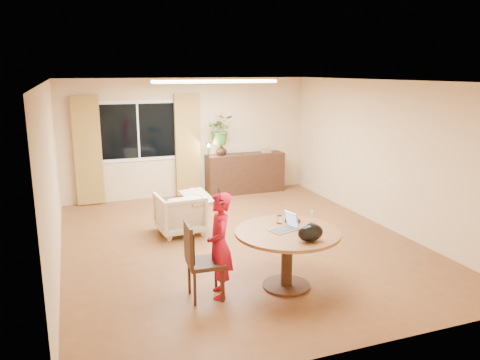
# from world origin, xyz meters

# --- Properties ---
(floor) EXTENTS (6.50, 6.50, 0.00)m
(floor) POSITION_xyz_m (0.00, 0.00, 0.00)
(floor) COLOR brown
(floor) RESTS_ON ground
(ceiling) EXTENTS (6.50, 6.50, 0.00)m
(ceiling) POSITION_xyz_m (0.00, 0.00, 2.60)
(ceiling) COLOR white
(ceiling) RESTS_ON wall_back
(wall_back) EXTENTS (5.50, 0.00, 5.50)m
(wall_back) POSITION_xyz_m (0.00, 3.25, 1.30)
(wall_back) COLOR #CDAE85
(wall_back) RESTS_ON floor
(wall_left) EXTENTS (0.00, 6.50, 6.50)m
(wall_left) POSITION_xyz_m (-2.75, 0.00, 1.30)
(wall_left) COLOR #CDAE85
(wall_left) RESTS_ON floor
(wall_right) EXTENTS (0.00, 6.50, 6.50)m
(wall_right) POSITION_xyz_m (2.75, 0.00, 1.30)
(wall_right) COLOR #CDAE85
(wall_right) RESTS_ON floor
(window) EXTENTS (1.70, 0.03, 1.30)m
(window) POSITION_xyz_m (-1.10, 3.23, 1.50)
(window) COLOR white
(window) RESTS_ON wall_back
(curtain_left) EXTENTS (0.55, 0.08, 2.25)m
(curtain_left) POSITION_xyz_m (-2.15, 3.15, 1.15)
(curtain_left) COLOR brown
(curtain_left) RESTS_ON wall_back
(curtain_right) EXTENTS (0.55, 0.08, 2.25)m
(curtain_right) POSITION_xyz_m (-0.05, 3.15, 1.15)
(curtain_right) COLOR brown
(curtain_right) RESTS_ON wall_back
(ceiling_panel) EXTENTS (2.20, 0.35, 0.05)m
(ceiling_panel) POSITION_xyz_m (0.00, 1.20, 2.57)
(ceiling_panel) COLOR white
(ceiling_panel) RESTS_ON ceiling
(dining_table) EXTENTS (1.35, 1.35, 0.77)m
(dining_table) POSITION_xyz_m (0.03, -1.73, 0.60)
(dining_table) COLOR brown
(dining_table) RESTS_ON floor
(dining_chair) EXTENTS (0.49, 0.45, 0.97)m
(dining_chair) POSITION_xyz_m (-1.04, -1.65, 0.49)
(dining_chair) COLOR black
(dining_chair) RESTS_ON floor
(child) EXTENTS (0.53, 0.40, 1.33)m
(child) POSITION_xyz_m (-0.85, -1.65, 0.66)
(child) COLOR red
(child) RESTS_ON floor
(laptop) EXTENTS (0.39, 0.31, 0.23)m
(laptop) POSITION_xyz_m (-0.02, -1.69, 0.88)
(laptop) COLOR #B7B7BC
(laptop) RESTS_ON dining_table
(tumbler) EXTENTS (0.08, 0.08, 0.11)m
(tumbler) POSITION_xyz_m (0.06, -1.42, 0.82)
(tumbler) COLOR white
(tumbler) RESTS_ON dining_table
(wine_glass) EXTENTS (0.09, 0.09, 0.20)m
(wine_glass) POSITION_xyz_m (0.46, -1.59, 0.87)
(wine_glass) COLOR white
(wine_glass) RESTS_ON dining_table
(pot_lid) EXTENTS (0.26, 0.26, 0.04)m
(pot_lid) POSITION_xyz_m (0.26, -1.41, 0.79)
(pot_lid) COLOR white
(pot_lid) RESTS_ON dining_table
(handbag) EXTENTS (0.37, 0.28, 0.22)m
(handbag) POSITION_xyz_m (0.13, -2.16, 0.88)
(handbag) COLOR black
(handbag) RESTS_ON dining_table
(armchair) EXTENTS (0.81, 0.83, 0.71)m
(armchair) POSITION_xyz_m (-0.79, 0.80, 0.35)
(armchair) COLOR beige
(armchair) RESTS_ON floor
(throw) EXTENTS (0.58, 0.65, 0.03)m
(throw) POSITION_xyz_m (-0.50, 0.70, 0.72)
(throw) COLOR beige
(throw) RESTS_ON armchair
(sideboard) EXTENTS (1.80, 0.44, 0.90)m
(sideboard) POSITION_xyz_m (1.25, 3.01, 0.45)
(sideboard) COLOR black
(sideboard) RESTS_ON floor
(vase) EXTENTS (0.30, 0.30, 0.25)m
(vase) POSITION_xyz_m (0.68, 3.01, 1.03)
(vase) COLOR black
(vase) RESTS_ON sideboard
(bouquet) EXTENTS (0.70, 0.64, 0.66)m
(bouquet) POSITION_xyz_m (0.67, 3.01, 1.48)
(bouquet) COLOR #316C28
(bouquet) RESTS_ON vase
(book_stack) EXTENTS (0.21, 0.16, 0.08)m
(book_stack) POSITION_xyz_m (1.77, 3.01, 0.94)
(book_stack) COLOR #8F6349
(book_stack) RESTS_ON sideboard
(desk_lamp) EXTENTS (0.15, 0.15, 0.32)m
(desk_lamp) POSITION_xyz_m (0.36, 2.96, 1.06)
(desk_lamp) COLOR black
(desk_lamp) RESTS_ON sideboard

